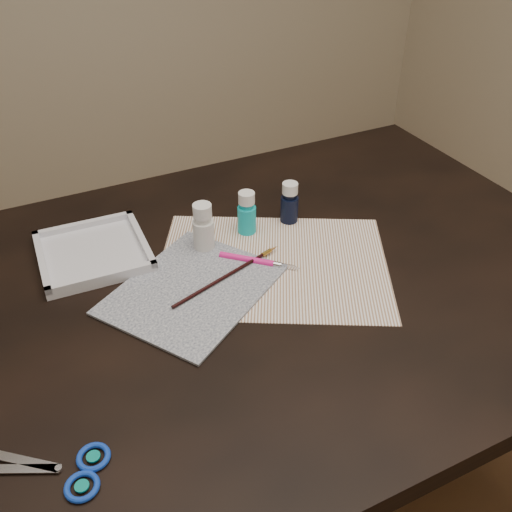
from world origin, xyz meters
name	(u,v)px	position (x,y,z in m)	size (l,w,h in m)	color
ground	(256,509)	(0.00, 0.00, -0.01)	(3.50, 3.50, 0.02)	#422614
table	(256,413)	(0.00, 0.00, 0.38)	(1.30, 0.90, 0.75)	black
paper	(273,264)	(0.05, 0.02, 0.75)	(0.42, 0.32, 0.00)	white
canvas	(193,289)	(-0.11, 0.02, 0.75)	(0.28, 0.23, 0.00)	#101834
paint_bottle_white	(203,227)	(-0.05, 0.13, 0.80)	(0.04, 0.04, 0.10)	silver
paint_bottle_cyan	(247,213)	(0.05, 0.14, 0.79)	(0.04, 0.04, 0.09)	#10B7C2
paint_bottle_navy	(290,203)	(0.15, 0.14, 0.79)	(0.04, 0.04, 0.09)	black
paintbrush	(229,274)	(-0.04, 0.02, 0.76)	(0.25, 0.01, 0.01)	black
craft_knife	(260,262)	(0.02, 0.03, 0.76)	(0.15, 0.01, 0.01)	#EF1D8B
scissors	(45,472)	(-0.41, -0.24, 0.75)	(0.17, 0.09, 0.01)	silver
palette_tray	(93,252)	(-0.25, 0.19, 0.76)	(0.20, 0.20, 0.02)	silver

